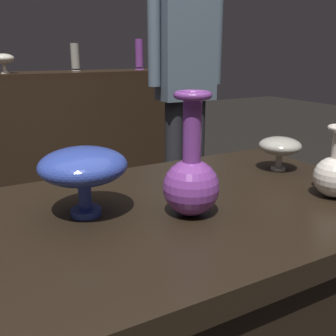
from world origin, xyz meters
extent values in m
cube|color=black|center=(0.00, 0.00, 0.78)|extent=(1.20, 0.64, 0.05)
cube|color=black|center=(0.00, 2.20, 0.47)|extent=(2.60, 0.40, 0.95)
cube|color=black|center=(0.00, 2.20, 0.97)|extent=(2.60, 0.40, 0.04)
sphere|color=#7A388E|center=(0.08, -0.06, 0.86)|extent=(0.12, 0.12, 0.12)
cylinder|color=#7A388E|center=(0.08, -0.06, 0.98)|extent=(0.04, 0.04, 0.14)
torus|color=#7A388E|center=(0.08, -0.06, 1.05)|extent=(0.08, 0.08, 0.02)
cylinder|color=gray|center=(0.47, 0.09, 0.80)|extent=(0.04, 0.04, 0.01)
cylinder|color=gray|center=(0.47, 0.09, 0.83)|extent=(0.02, 0.02, 0.04)
ellipsoid|color=gray|center=(0.47, 0.09, 0.87)|extent=(0.12, 0.12, 0.05)
sphere|color=silver|center=(0.43, -0.13, 0.85)|extent=(0.10, 0.10, 0.10)
cylinder|color=#2D429E|center=(-0.12, 0.05, 0.81)|extent=(0.06, 0.06, 0.01)
cylinder|color=#2D429E|center=(-0.12, 0.05, 0.84)|extent=(0.03, 0.03, 0.06)
ellipsoid|color=#2D429E|center=(-0.12, 0.05, 0.91)|extent=(0.18, 0.18, 0.07)
cylinder|color=silver|center=(0.00, 2.14, 1.00)|extent=(0.06, 0.06, 0.01)
cylinder|color=silver|center=(0.00, 2.14, 1.03)|extent=(0.02, 0.02, 0.05)
ellipsoid|color=silver|center=(0.00, 2.14, 1.09)|extent=(0.14, 0.14, 0.06)
cone|color=#7A388E|center=(1.04, 2.26, 1.00)|extent=(0.08, 0.08, 0.02)
cylinder|color=#7A388E|center=(1.04, 2.26, 1.12)|extent=(0.07, 0.07, 0.22)
cone|color=gray|center=(0.52, 2.28, 1.00)|extent=(0.07, 0.07, 0.02)
cylinder|color=gray|center=(0.52, 2.28, 1.10)|extent=(0.07, 0.07, 0.18)
cylinder|color=#232328|center=(0.95, 1.27, 0.43)|extent=(0.11, 0.11, 0.86)
cylinder|color=#232328|center=(0.80, 1.28, 0.43)|extent=(0.11, 0.11, 0.86)
cube|color=slate|center=(0.88, 1.27, 1.20)|extent=(0.33, 0.20, 0.68)
cylinder|color=slate|center=(1.08, 1.26, 1.23)|extent=(0.07, 0.07, 0.58)
cylinder|color=slate|center=(0.68, 1.28, 1.23)|extent=(0.07, 0.07, 0.58)
camera|label=1|loc=(-0.33, -0.70, 1.13)|focal=41.45mm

